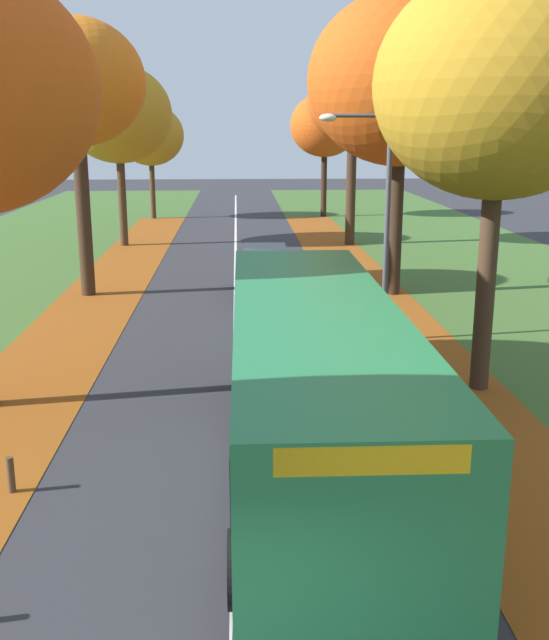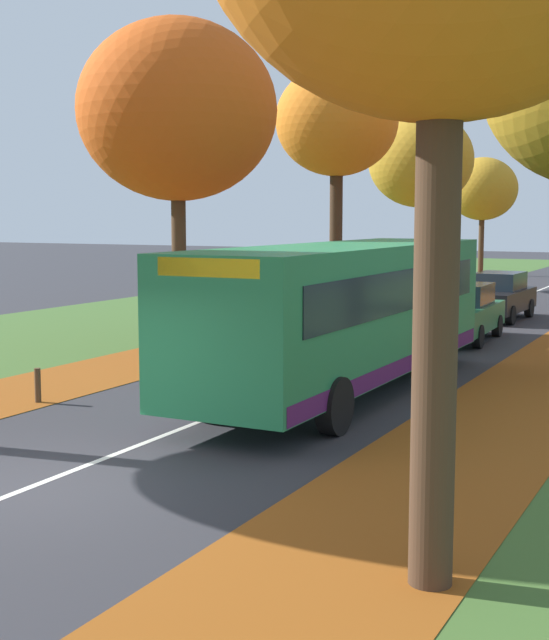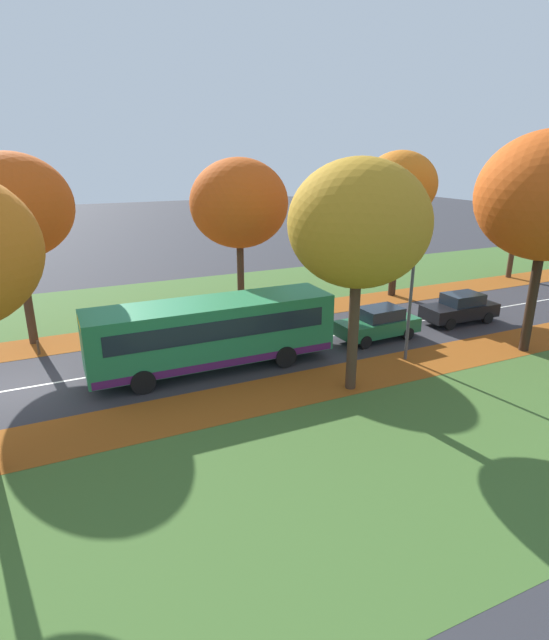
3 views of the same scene
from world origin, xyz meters
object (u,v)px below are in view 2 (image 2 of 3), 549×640
(streetlamp_right, at_px, (548,209))
(car_green_lead, at_px, (461,312))
(tree_left_mid, at_px, (337,122))
(bollard_third, at_px, (38,385))
(tree_left_distant, at_px, (483,189))
(tree_left_near, at_px, (177,111))
(tree_left_far, at_px, (421,160))
(car_black_following, at_px, (498,296))
(bollard_fourth, at_px, (143,362))
(bus, at_px, (345,309))

(streetlamp_right, bearing_deg, car_green_lead, 170.08)
(streetlamp_right, height_order, car_green_lead, streetlamp_right)
(tree_left_mid, relative_size, bollard_third, 13.54)
(bollard_third, bearing_deg, tree_left_distant, 92.28)
(tree_left_near, height_order, tree_left_mid, tree_left_mid)
(tree_left_far, distance_m, car_green_lead, 18.89)
(tree_left_distant, height_order, car_black_following, tree_left_distant)
(tree_left_near, bearing_deg, car_black_following, 59.52)
(bollard_third, bearing_deg, tree_left_mid, 94.76)
(car_black_following, bearing_deg, streetlamp_right, -66.44)
(bollard_fourth, bearing_deg, tree_left_distant, 92.55)
(streetlamp_right, relative_size, car_green_lead, 1.41)
(tree_left_near, height_order, car_black_following, tree_left_near)
(car_green_lead, bearing_deg, car_black_following, 92.69)
(car_black_following, bearing_deg, tree_left_far, 119.97)
(streetlamp_right, distance_m, car_green_lead, 3.79)
(bus, distance_m, car_black_following, 14.26)
(tree_left_mid, relative_size, bollard_fourth, 15.03)
(bollard_fourth, distance_m, streetlamp_right, 11.53)
(bollard_fourth, bearing_deg, car_black_following, 72.36)
(tree_left_distant, xyz_separation_m, bollard_fourth, (1.63, -36.61, -4.79))
(bollard_third, distance_m, bollard_fourth, 3.35)
(tree_left_far, relative_size, streetlamp_right, 1.41)
(tree_left_near, bearing_deg, streetlamp_right, 26.57)
(tree_left_near, xyz_separation_m, car_green_lead, (6.41, 4.81, -5.48))
(streetlamp_right, distance_m, car_black_following, 7.22)
(tree_left_far, relative_size, bus, 0.81)
(tree_left_near, xyz_separation_m, tree_left_mid, (0.04, 10.55, 0.67))
(tree_left_distant, xyz_separation_m, streetlamp_right, (8.84, -28.29, -1.35))
(bus, bearing_deg, streetlamp_right, 73.70)
(streetlamp_right, bearing_deg, tree_left_far, 117.80)
(tree_left_near, height_order, bus, tree_left_near)
(tree_left_near, bearing_deg, car_green_lead, 36.87)
(bollard_fourth, bearing_deg, bollard_third, -90.75)
(tree_left_far, relative_size, car_green_lead, 1.99)
(tree_left_distant, bearing_deg, bollard_fourth, -87.45)
(tree_left_near, relative_size, tree_left_distant, 1.25)
(bollard_fourth, xyz_separation_m, car_green_lead, (4.83, 8.74, 0.51))
(tree_left_distant, distance_m, bus, 37.18)
(tree_left_near, height_order, tree_left_distant, tree_left_near)
(tree_left_mid, xyz_separation_m, tree_left_distant, (-0.10, 22.12, -1.87))
(streetlamp_right, xyz_separation_m, car_green_lead, (-2.37, 0.42, -2.92))
(bollard_fourth, relative_size, streetlamp_right, 0.10)
(tree_left_near, bearing_deg, bus, -30.66)
(streetlamp_right, relative_size, car_black_following, 1.41)
(tree_left_near, relative_size, tree_left_mid, 0.96)
(tree_left_near, distance_m, car_black_following, 13.29)
(tree_left_near, height_order, bollard_third, tree_left_near)
(tree_left_near, distance_m, car_green_lead, 9.70)
(bus, relative_size, car_green_lead, 2.44)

